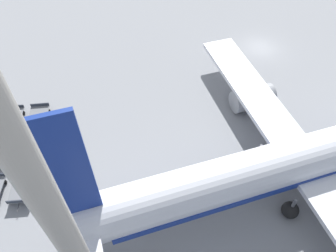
{
  "coord_description": "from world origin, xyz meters",
  "views": [
    {
      "loc": [
        28.45,
        -20.78,
        23.83
      ],
      "look_at": [
        10.7,
        -15.19,
        2.43
      ],
      "focal_mm": 35.0,
      "sensor_mm": 36.0,
      "label": 1
    }
  ],
  "objects": [
    {
      "name": "ground_plane",
      "position": [
        0.0,
        0.0,
        0.0
      ],
      "size": [
        500.0,
        500.0,
        0.0
      ],
      "primitive_type": "plane",
      "color": "gray"
    },
    {
      "name": "airplane",
      "position": [
        17.55,
        -5.18,
        2.97
      ],
      "size": [
        34.1,
        42.06,
        13.55
      ],
      "color": "silver",
      "rests_on": "ground_plane"
    },
    {
      "name": "baggage_dolly_row_mid_a_col_a",
      "position": [
        3.64,
        -28.76,
        0.49
      ],
      "size": [
        3.61,
        2.38,
        0.92
      ],
      "color": "slate",
      "rests_on": "ground_plane"
    },
    {
      "name": "baggage_dolly_row_mid_a_col_b",
      "position": [
        7.62,
        -29.72,
        0.49
      ],
      "size": [
        3.61,
        2.38,
        0.92
      ],
      "color": "slate",
      "rests_on": "ground_plane"
    },
    {
      "name": "baggage_dolly_row_mid_b_col_a",
      "position": [
        4.15,
        -26.3,
        0.49
      ],
      "size": [
        3.6,
        2.28,
        0.92
      ],
      "color": "slate",
      "rests_on": "ground_plane"
    },
    {
      "name": "baggage_dolly_row_mid_b_col_b",
      "position": [
        8.03,
        -27.06,
        0.49
      ],
      "size": [
        3.6,
        2.24,
        0.92
      ],
      "color": "slate",
      "rests_on": "ground_plane"
    },
    {
      "name": "baggage_dolly_row_mid_b_col_c",
      "position": [
        11.91,
        -27.97,
        0.49
      ],
      "size": [
        3.61,
        2.34,
        0.92
      ],
      "color": "slate",
      "rests_on": "ground_plane"
    }
  ]
}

